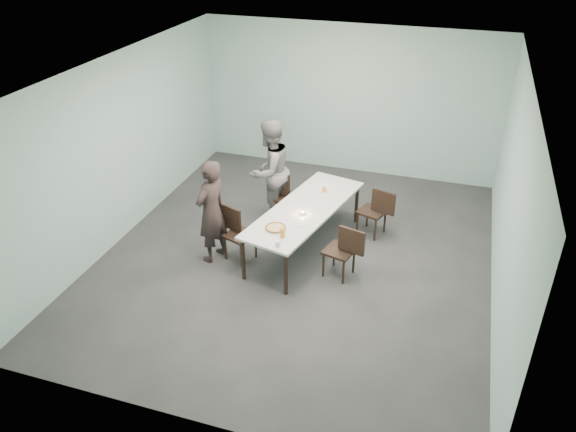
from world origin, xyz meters
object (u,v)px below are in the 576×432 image
(diner_near, at_px, (211,211))
(amber_tumbler, at_px, (324,189))
(chair_far_left, at_px, (284,193))
(chair_near_right, at_px, (344,248))
(side_plate, at_px, (300,224))
(table, at_px, (305,211))
(diner_far, at_px, (270,171))
(pizza, at_px, (276,228))
(chair_near_left, at_px, (236,230))
(chair_far_right, at_px, (377,209))
(tealight, at_px, (302,213))
(beer_glass, at_px, (282,233))
(water_tumbler, at_px, (278,244))

(diner_near, distance_m, amber_tumbler, 1.97)
(chair_far_left, relative_size, diner_near, 0.52)
(chair_near_right, bearing_deg, side_plate, 8.32)
(table, relative_size, chair_near_right, 3.14)
(diner_far, distance_m, side_plate, 1.63)
(diner_far, relative_size, pizza, 5.36)
(chair_far_left, bearing_deg, side_plate, -62.84)
(chair_near_left, relative_size, diner_far, 0.48)
(chair_far_left, relative_size, chair_near_right, 1.00)
(chair_far_right, relative_size, amber_tumbler, 10.88)
(chair_near_left, relative_size, amber_tumbler, 10.88)
(chair_near_right, height_order, tealight, chair_near_right)
(beer_glass, distance_m, water_tumbler, 0.26)
(pizza, bearing_deg, amber_tumbler, 74.83)
(chair_far_right, xyz_separation_m, side_plate, (-0.96, -1.27, 0.25))
(chair_far_left, xyz_separation_m, chair_far_right, (1.65, -0.06, 0.00))
(table, bearing_deg, chair_near_left, -148.93)
(table, distance_m, chair_near_left, 1.13)
(chair_far_left, distance_m, chair_far_right, 1.65)
(diner_near, xyz_separation_m, water_tumbler, (1.25, -0.49, -0.05))
(chair_far_right, bearing_deg, diner_far, 17.13)
(chair_far_right, xyz_separation_m, pizza, (-1.27, -1.52, 0.27))
(chair_far_right, distance_m, beer_glass, 2.06)
(chair_far_right, distance_m, pizza, 2.00)
(tealight, bearing_deg, table, 96.12)
(chair_near_left, relative_size, beer_glass, 5.80)
(chair_near_right, relative_size, tealight, 15.54)
(diner_near, bearing_deg, chair_near_right, 109.20)
(chair_far_right, bearing_deg, side_plate, 71.42)
(chair_near_right, relative_size, diner_far, 0.48)
(diner_far, distance_m, tealight, 1.38)
(tealight, bearing_deg, chair_far_right, 44.09)
(pizza, bearing_deg, chair_far_right, 50.21)
(beer_glass, height_order, amber_tumbler, beer_glass)
(chair_far_right, bearing_deg, tealight, 62.75)
(chair_far_right, height_order, diner_near, diner_near)
(diner_far, bearing_deg, amber_tumbler, 104.27)
(table, height_order, pizza, pizza)
(water_tumbler, relative_size, tealight, 1.61)
(chair_near_left, xyz_separation_m, pizza, (0.72, -0.18, 0.27))
(side_plate, xyz_separation_m, water_tumbler, (-0.12, -0.70, 0.04))
(table, bearing_deg, water_tumbler, -92.33)
(chair_far_left, height_order, beer_glass, beer_glass)
(diner_far, bearing_deg, table, 71.08)
(chair_far_right, distance_m, side_plate, 1.61)
(pizza, relative_size, tealight, 6.07)
(chair_near_left, xyz_separation_m, diner_far, (0.08, 1.39, 0.41))
(chair_far_left, bearing_deg, water_tumbler, -74.47)
(beer_glass, bearing_deg, diner_far, 114.81)
(chair_far_left, xyz_separation_m, chair_near_right, (1.40, -1.41, 0.00))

